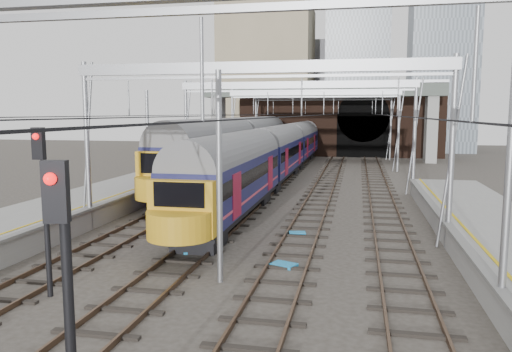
% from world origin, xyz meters
% --- Properties ---
extents(ground, '(160.00, 160.00, 0.00)m').
position_xyz_m(ground, '(0.00, 0.00, 0.00)').
color(ground, '#38332D').
rests_on(ground, ground).
extents(tracks, '(14.40, 80.00, 0.22)m').
position_xyz_m(tracks, '(0.00, 15.00, 0.02)').
color(tracks, '#4C3828').
rests_on(tracks, ground).
extents(overhead_line, '(16.80, 80.00, 8.00)m').
position_xyz_m(overhead_line, '(0.00, 21.49, 6.57)').
color(overhead_line, gray).
rests_on(overhead_line, ground).
extents(retaining_wall, '(28.00, 2.75, 9.00)m').
position_xyz_m(retaining_wall, '(1.40, 51.93, 4.33)').
color(retaining_wall, black).
rests_on(retaining_wall, ground).
extents(overbridge, '(28.00, 3.00, 9.25)m').
position_xyz_m(overbridge, '(0.00, 46.00, 7.27)').
color(overbridge, gray).
rests_on(overbridge, ground).
extents(city_skyline, '(37.50, 27.50, 60.00)m').
position_xyz_m(city_skyline, '(2.73, 70.48, 17.09)').
color(city_skyline, tan).
rests_on(city_skyline, ground).
extents(train_main, '(2.66, 61.53, 4.62)m').
position_xyz_m(train_main, '(-2.00, 34.36, 2.40)').
color(train_main, black).
rests_on(train_main, ground).
extents(train_second, '(3.11, 35.89, 5.24)m').
position_xyz_m(train_second, '(-6.00, 29.59, 2.67)').
color(train_second, black).
rests_on(train_second, ground).
extents(signal_near_left, '(0.37, 0.48, 5.21)m').
position_xyz_m(signal_near_left, '(-4.79, -0.41, 3.26)').
color(signal_near_left, black).
rests_on(signal_near_left, ground).
extents(signal_near_centre, '(0.38, 0.47, 4.96)m').
position_xyz_m(signal_near_centre, '(0.19, -7.14, 3.12)').
color(signal_near_centre, black).
rests_on(signal_near_centre, ground).
extents(equip_cover_a, '(0.90, 0.75, 0.09)m').
position_xyz_m(equip_cover_a, '(-2.02, 5.17, 0.05)').
color(equip_cover_a, '#1B8BCF').
rests_on(equip_cover_a, ground).
extents(equip_cover_b, '(1.07, 0.92, 0.11)m').
position_xyz_m(equip_cover_b, '(1.84, 4.11, 0.05)').
color(equip_cover_b, '#1B8BCF').
rests_on(equip_cover_b, ground).
extents(equip_cover_c, '(0.85, 0.68, 0.09)m').
position_xyz_m(equip_cover_c, '(1.74, 9.14, 0.04)').
color(equip_cover_c, '#1B8BCF').
rests_on(equip_cover_c, ground).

